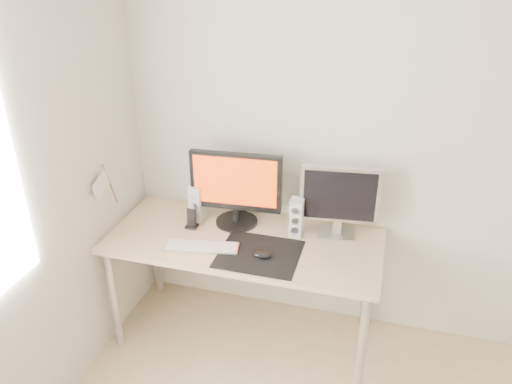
{
  "coord_description": "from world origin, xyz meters",
  "views": [
    {
      "loc": [
        -0.19,
        -1.0,
        2.28
      ],
      "look_at": [
        -0.88,
        1.45,
        1.01
      ],
      "focal_mm": 35.0,
      "sensor_mm": 36.0,
      "label": 1
    }
  ],
  "objects_px": {
    "speaker_left": "(197,203)",
    "speaker_right": "(297,217)",
    "mouse": "(261,254)",
    "second_monitor": "(339,198)",
    "main_monitor": "(236,186)",
    "keyboard": "(202,247)",
    "phone_dock": "(192,222)",
    "desk": "(244,250)"
  },
  "relations": [
    {
      "from": "speaker_left",
      "to": "speaker_right",
      "type": "bearing_deg",
      "value": -1.07
    },
    {
      "from": "mouse",
      "to": "second_monitor",
      "type": "height_order",
      "value": "second_monitor"
    },
    {
      "from": "mouse",
      "to": "main_monitor",
      "type": "distance_m",
      "value": 0.47
    },
    {
      "from": "keyboard",
      "to": "phone_dock",
      "type": "relative_size",
      "value": 3.46
    },
    {
      "from": "desk",
      "to": "second_monitor",
      "type": "relative_size",
      "value": 3.54
    },
    {
      "from": "main_monitor",
      "to": "speaker_left",
      "type": "height_order",
      "value": "main_monitor"
    },
    {
      "from": "desk",
      "to": "main_monitor",
      "type": "distance_m",
      "value": 0.38
    },
    {
      "from": "main_monitor",
      "to": "keyboard",
      "type": "height_order",
      "value": "main_monitor"
    },
    {
      "from": "second_monitor",
      "to": "speaker_right",
      "type": "bearing_deg",
      "value": -163.19
    },
    {
      "from": "keyboard",
      "to": "phone_dock",
      "type": "height_order",
      "value": "phone_dock"
    },
    {
      "from": "desk",
      "to": "speaker_left",
      "type": "xyz_separation_m",
      "value": [
        -0.34,
        0.14,
        0.2
      ]
    },
    {
      "from": "second_monitor",
      "to": "main_monitor",
      "type": "bearing_deg",
      "value": -176.68
    },
    {
      "from": "second_monitor",
      "to": "mouse",
      "type": "bearing_deg",
      "value": -135.76
    },
    {
      "from": "second_monitor",
      "to": "speaker_left",
      "type": "xyz_separation_m",
      "value": [
        -0.86,
        -0.06,
        -0.12
      ]
    },
    {
      "from": "main_monitor",
      "to": "phone_dock",
      "type": "distance_m",
      "value": 0.35
    },
    {
      "from": "mouse",
      "to": "main_monitor",
      "type": "relative_size",
      "value": 0.19
    },
    {
      "from": "main_monitor",
      "to": "keyboard",
      "type": "xyz_separation_m",
      "value": [
        -0.11,
        -0.32,
        -0.25
      ]
    },
    {
      "from": "phone_dock",
      "to": "second_monitor",
      "type": "bearing_deg",
      "value": 10.27
    },
    {
      "from": "desk",
      "to": "second_monitor",
      "type": "height_order",
      "value": "second_monitor"
    },
    {
      "from": "speaker_right",
      "to": "phone_dock",
      "type": "xyz_separation_m",
      "value": [
        -0.63,
        -0.09,
        -0.08
      ]
    },
    {
      "from": "main_monitor",
      "to": "speaker_right",
      "type": "relative_size",
      "value": 2.33
    },
    {
      "from": "main_monitor",
      "to": "second_monitor",
      "type": "relative_size",
      "value": 1.22
    },
    {
      "from": "speaker_left",
      "to": "mouse",
      "type": "bearing_deg",
      "value": -31.11
    },
    {
      "from": "mouse",
      "to": "speaker_left",
      "type": "bearing_deg",
      "value": 148.89
    },
    {
      "from": "desk",
      "to": "speaker_right",
      "type": "xyz_separation_m",
      "value": [
        0.29,
        0.13,
        0.2
      ]
    },
    {
      "from": "mouse",
      "to": "phone_dock",
      "type": "distance_m",
      "value": 0.53
    },
    {
      "from": "mouse",
      "to": "second_monitor",
      "type": "distance_m",
      "value": 0.56
    },
    {
      "from": "desk",
      "to": "speaker_right",
      "type": "height_order",
      "value": "speaker_right"
    },
    {
      "from": "mouse",
      "to": "speaker_left",
      "type": "relative_size",
      "value": 0.44
    },
    {
      "from": "speaker_left",
      "to": "speaker_right",
      "type": "height_order",
      "value": "same"
    },
    {
      "from": "desk",
      "to": "speaker_right",
      "type": "relative_size",
      "value": 6.77
    },
    {
      "from": "main_monitor",
      "to": "speaker_left",
      "type": "bearing_deg",
      "value": -174.85
    },
    {
      "from": "speaker_left",
      "to": "keyboard",
      "type": "xyz_separation_m",
      "value": [
        0.14,
        -0.29,
        -0.11
      ]
    },
    {
      "from": "mouse",
      "to": "keyboard",
      "type": "bearing_deg",
      "value": 179.38
    },
    {
      "from": "desk",
      "to": "second_monitor",
      "type": "bearing_deg",
      "value": 20.72
    },
    {
      "from": "speaker_right",
      "to": "phone_dock",
      "type": "distance_m",
      "value": 0.64
    },
    {
      "from": "keyboard",
      "to": "second_monitor",
      "type": "bearing_deg",
      "value": 26.11
    },
    {
      "from": "second_monitor",
      "to": "keyboard",
      "type": "height_order",
      "value": "second_monitor"
    },
    {
      "from": "phone_dock",
      "to": "keyboard",
      "type": "bearing_deg",
      "value": -54.73
    },
    {
      "from": "main_monitor",
      "to": "keyboard",
      "type": "distance_m",
      "value": 0.42
    },
    {
      "from": "speaker_left",
      "to": "phone_dock",
      "type": "relative_size",
      "value": 1.88
    },
    {
      "from": "main_monitor",
      "to": "speaker_right",
      "type": "xyz_separation_m",
      "value": [
        0.38,
        -0.03,
        -0.14
      ]
    }
  ]
}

